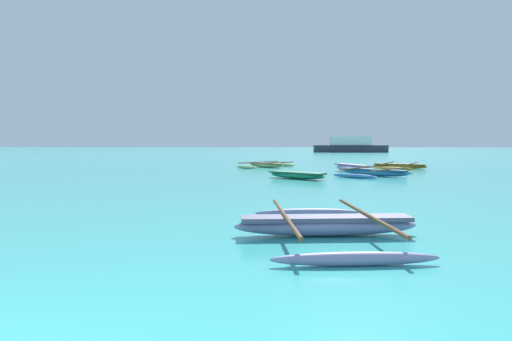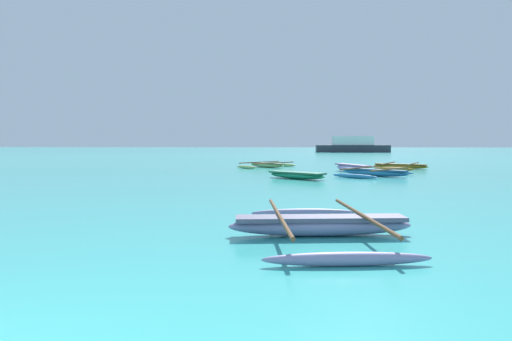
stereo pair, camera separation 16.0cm
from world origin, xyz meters
The scene contains 7 objects.
moored_boat_0 centered at (1.77, 27.57, 0.17)m, with size 3.91×4.06×0.36m.
moored_boat_1 centered at (3.46, 18.76, 0.18)m, with size 2.83×2.44×0.32m.
moored_boat_2 centered at (7.34, 20.65, 0.18)m, with size 4.34×4.53×0.40m.
moored_boat_3 centered at (3.52, 6.21, 0.19)m, with size 3.42×4.49×0.42m.
moored_boat_4 centered at (10.13, 26.74, 0.17)m, with size 3.84×4.57×0.37m.
moored_boat_5 centered at (6.64, 23.37, 0.24)m, with size 1.72×3.17×0.44m.
distant_ferry centered at (13.30, 67.78, 0.98)m, with size 10.96×2.41×2.41m.
Camera 1 is at (2.68, -2.12, 1.74)m, focal length 32.00 mm.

